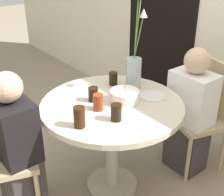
# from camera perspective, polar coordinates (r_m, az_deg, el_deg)

# --- Properties ---
(ground_plane) EXTENTS (16.00, 16.00, 0.00)m
(ground_plane) POSITION_cam_1_polar(r_m,az_deg,el_deg) (2.66, -0.00, -15.61)
(ground_plane) COLOR gray
(wall_back) EXTENTS (8.00, 0.05, 2.60)m
(wall_back) POSITION_cam_1_polar(r_m,az_deg,el_deg) (2.91, 19.53, 15.67)
(wall_back) COLOR beige
(wall_back) RESTS_ON ground_plane
(doorway_panel) EXTENTS (0.90, 0.01, 2.05)m
(doorway_panel) POSITION_cam_1_polar(r_m,az_deg,el_deg) (3.34, 8.76, 13.30)
(doorway_panel) COLOR black
(doorway_panel) RESTS_ON ground_plane
(dining_table) EXTENTS (1.02, 1.02, 0.76)m
(dining_table) POSITION_cam_1_polar(r_m,az_deg,el_deg) (2.28, -0.00, -3.95)
(dining_table) COLOR beige
(dining_table) RESTS_ON ground_plane
(chair_right_flank) EXTENTS (0.50, 0.50, 0.93)m
(chair_right_flank) POSITION_cam_1_polar(r_m,az_deg,el_deg) (2.71, 16.90, -2.20)
(chair_right_flank) COLOR tan
(chair_right_flank) RESTS_ON ground_plane
(birthday_cake) EXTENTS (0.21, 0.21, 0.13)m
(birthday_cake) POSITION_cam_1_polar(r_m,az_deg,el_deg) (2.22, 2.34, 0.33)
(birthday_cake) COLOR white
(birthday_cake) RESTS_ON dining_table
(flower_vase) EXTENTS (0.25, 0.24, 0.75)m
(flower_vase) POSITION_cam_1_polar(r_m,az_deg,el_deg) (2.37, 4.13, 6.00)
(flower_vase) COLOR #9EB2AD
(flower_vase) RESTS_ON dining_table
(side_plate) EXTENTS (0.19, 0.19, 0.01)m
(side_plate) POSITION_cam_1_polar(r_m,az_deg,el_deg) (2.32, 7.37, 0.39)
(side_plate) COLOR silver
(side_plate) RESTS_ON dining_table
(drink_glass_0) EXTENTS (0.07, 0.07, 0.10)m
(drink_glass_0) POSITION_cam_1_polar(r_m,az_deg,el_deg) (2.22, -3.45, 0.69)
(drink_glass_0) COLOR black
(drink_glass_0) RESTS_ON dining_table
(drink_glass_1) EXTENTS (0.07, 0.07, 0.10)m
(drink_glass_1) POSITION_cam_1_polar(r_m,az_deg,el_deg) (2.48, 0.23, 3.57)
(drink_glass_1) COLOR black
(drink_glass_1) RESTS_ON dining_table
(drink_glass_2) EXTENTS (0.07, 0.07, 0.11)m
(drink_glass_2) POSITION_cam_1_polar(r_m,az_deg,el_deg) (2.10, -2.54, -0.76)
(drink_glass_2) COLOR maroon
(drink_glass_2) RESTS_ON dining_table
(drink_glass_3) EXTENTS (0.07, 0.07, 0.11)m
(drink_glass_3) POSITION_cam_1_polar(r_m,az_deg,el_deg) (1.98, 0.77, -2.63)
(drink_glass_3) COLOR black
(drink_glass_3) RESTS_ON dining_table
(drink_glass_4) EXTENTS (0.07, 0.07, 0.14)m
(drink_glass_4) POSITION_cam_1_polar(r_m,az_deg,el_deg) (1.92, -6.00, -3.49)
(drink_glass_4) COLOR #33190C
(drink_glass_4) RESTS_ON dining_table
(person_guest) EXTENTS (0.34, 0.24, 1.09)m
(person_guest) POSITION_cam_1_polar(r_m,az_deg,el_deg) (2.63, 14.07, -3.19)
(person_guest) COLOR #383333
(person_guest) RESTS_ON ground_plane
(person_boy) EXTENTS (0.34, 0.24, 1.09)m
(person_boy) POSITION_cam_1_polar(r_m,az_deg,el_deg) (2.25, -16.92, -9.18)
(person_boy) COLOR #383333
(person_boy) RESTS_ON ground_plane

